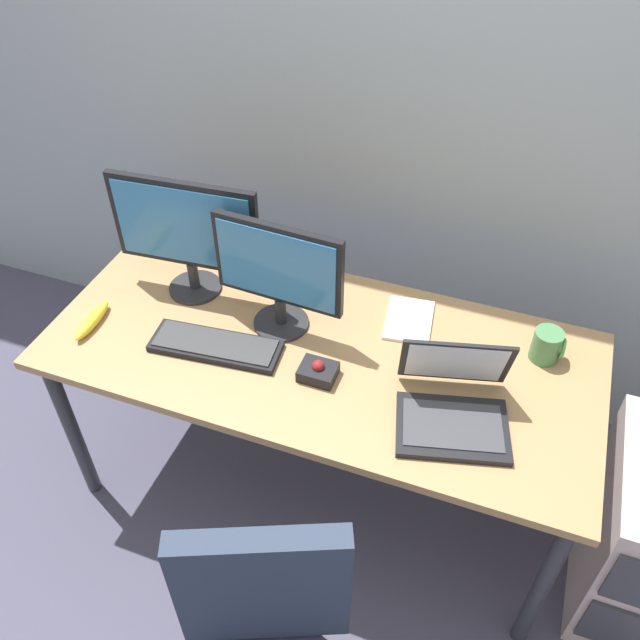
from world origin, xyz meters
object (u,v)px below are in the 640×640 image
at_px(trackball_mouse, 318,371).
at_px(paper_notepad, 409,320).
at_px(monitor_main, 186,231).
at_px(coffee_mug, 547,345).
at_px(monitor_side, 278,272).
at_px(banana, 92,320).
at_px(laptop, 453,403).
at_px(keyboard, 216,346).

distance_m(trackball_mouse, paper_notepad, 0.38).
relative_size(monitor_main, coffee_mug, 4.71).
distance_m(monitor_side, banana, 0.64).
bearing_deg(laptop, keyboard, 179.37).
bearing_deg(monitor_main, trackball_mouse, -23.50).
height_order(monitor_main, paper_notepad, monitor_main).
bearing_deg(banana, paper_notepad, 21.16).
height_order(monitor_main, laptop, monitor_main).
xyz_separation_m(keyboard, trackball_mouse, (0.34, 0.00, 0.01)).
distance_m(laptop, banana, 1.17).
bearing_deg(coffee_mug, monitor_side, -170.12).
bearing_deg(banana, trackball_mouse, 3.06).
relative_size(coffee_mug, paper_notepad, 0.51).
height_order(keyboard, banana, banana).
relative_size(monitor_main, laptop, 1.33).
xyz_separation_m(trackball_mouse, paper_notepad, (0.19, 0.33, -0.02)).
bearing_deg(monitor_main, keyboard, -49.84).
bearing_deg(monitor_side, laptop, -16.84).
distance_m(keyboard, banana, 0.43).
relative_size(trackball_mouse, banana, 0.58).
distance_m(monitor_main, laptop, 1.00).
bearing_deg(monitor_main, monitor_side, -10.13).
bearing_deg(laptop, trackball_mouse, 178.76).
xyz_separation_m(monitor_main, coffee_mug, (1.17, 0.08, -0.19)).
bearing_deg(coffee_mug, paper_notepad, 177.95).
relative_size(laptop, paper_notepad, 1.80).
distance_m(trackball_mouse, banana, 0.77).
relative_size(monitor_main, keyboard, 1.18).
relative_size(paper_notepad, banana, 1.09).
relative_size(monitor_side, banana, 2.22).
height_order(monitor_side, paper_notepad, monitor_side).
relative_size(trackball_mouse, paper_notepad, 0.53).
relative_size(laptop, trackball_mouse, 3.40).
bearing_deg(paper_notepad, monitor_main, -172.52).
distance_m(laptop, coffee_mug, 0.39).
xyz_separation_m(paper_notepad, banana, (-0.96, -0.37, 0.01)).
xyz_separation_m(trackball_mouse, banana, (-0.77, -0.04, -0.00)).
xyz_separation_m(monitor_main, laptop, (0.95, -0.24, -0.19)).
distance_m(trackball_mouse, coffee_mug, 0.70).
height_order(monitor_main, monitor_side, monitor_main).
xyz_separation_m(monitor_side, keyboard, (-0.15, -0.17, -0.20)).
height_order(paper_notepad, banana, banana).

